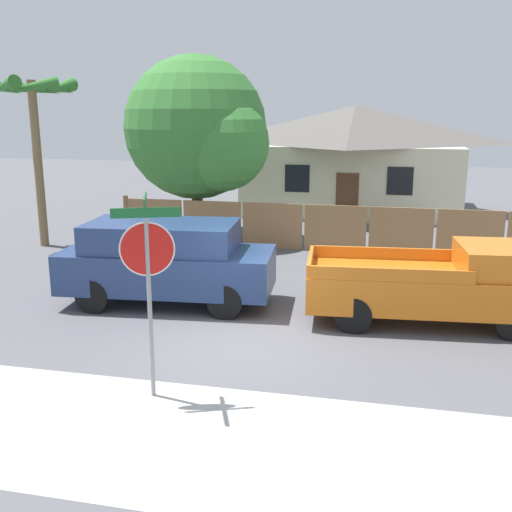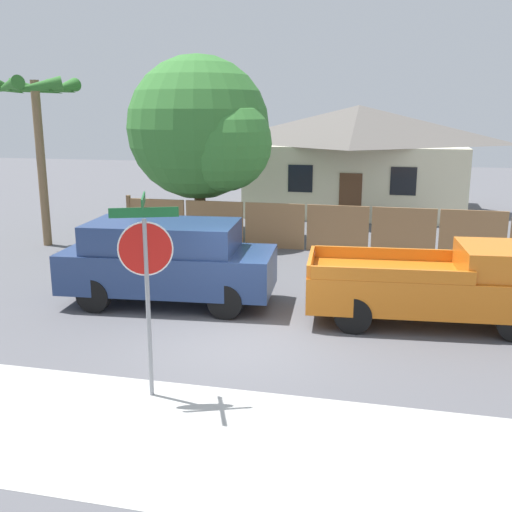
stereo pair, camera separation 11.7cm
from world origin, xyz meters
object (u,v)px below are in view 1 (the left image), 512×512
house (354,156)px  palm_tree (33,102)px  red_suv (167,260)px  stop_sign (148,262)px  orange_pickup (439,284)px  oak_tree (201,131)px

house → palm_tree: (-9.62, -9.88, 2.28)m
red_suv → stop_sign: bearing=-77.0°
palm_tree → red_suv: size_ratio=1.09×
palm_tree → orange_pickup: size_ratio=1.04×
palm_tree → stop_sign: palm_tree is taller
stop_sign → palm_tree: bearing=108.1°
oak_tree → palm_tree: oak_tree is taller
red_suv → orange_pickup: 6.12m
stop_sign → orange_pickup: bearing=23.1°
oak_tree → palm_tree: (-4.82, -2.44, 0.96)m
palm_tree → orange_pickup: palm_tree is taller
stop_sign → house: bearing=63.3°
house → oak_tree: (-4.80, -7.44, 1.32)m
palm_tree → red_suv: bearing=-38.3°
oak_tree → palm_tree: size_ratio=1.15×
oak_tree → stop_sign: size_ratio=1.96×
oak_tree → red_suv: oak_tree is taller
house → red_suv: 15.28m
house → red_suv: size_ratio=1.94×
house → orange_pickup: 15.16m
orange_pickup → stop_sign: size_ratio=1.63×
stop_sign → oak_tree: bearing=82.6°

